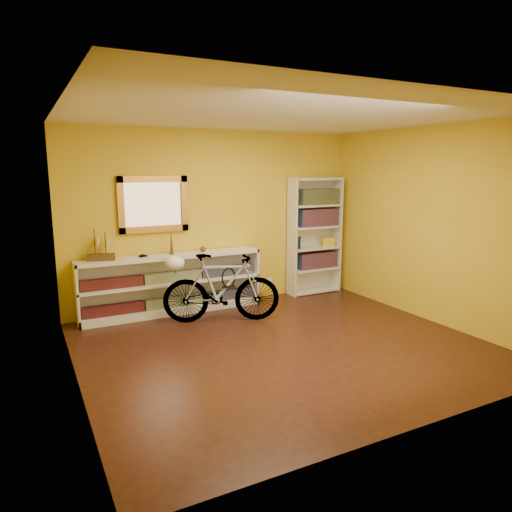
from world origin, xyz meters
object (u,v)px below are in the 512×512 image
bookcase (314,236)px  bicycle (222,288)px  console_unit (173,284)px  helmet (175,263)px

bookcase → bicycle: bookcase is taller
console_unit → bicycle: size_ratio=1.63×
console_unit → helmet: 0.63m
console_unit → helmet: bearing=-102.6°
bookcase → bicycle: size_ratio=1.19×
console_unit → bicycle: (0.47, -0.68, 0.04)m
bookcase → console_unit: bearing=-179.4°
bicycle → console_unit: bearing=54.4°
bicycle → helmet: bearing=90.0°
console_unit → helmet: size_ratio=9.92×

